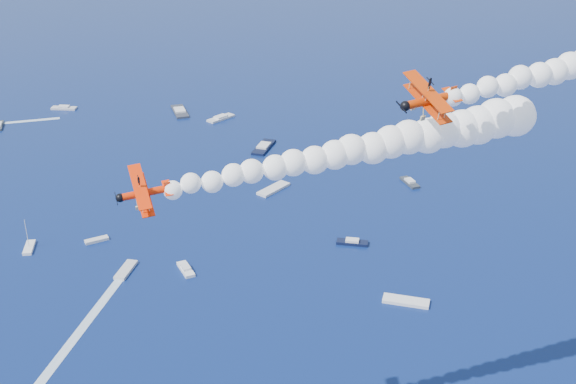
{
  "coord_description": "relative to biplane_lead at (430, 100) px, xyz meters",
  "views": [
    {
      "loc": [
        8.04,
        -57.95,
        89.1
      ],
      "look_at": [
        8.11,
        23.66,
        49.67
      ],
      "focal_mm": 46.48,
      "sensor_mm": 36.0,
      "label": 1
    }
  ],
  "objects": [
    {
      "name": "biplane_lead",
      "position": [
        0.0,
        0.0,
        0.0
      ],
      "size": [
        10.93,
        12.22,
        8.13
      ],
      "primitive_type": null,
      "rotation": [
        -0.31,
        0.07,
        3.56
      ],
      "color": "red"
    },
    {
      "name": "biplane_trail",
      "position": [
        -33.74,
        -5.69,
        -9.47
      ],
      "size": [
        8.81,
        10.16,
        7.31
      ],
      "primitive_type": null,
      "rotation": [
        -0.38,
        0.07,
        3.46
      ],
      "color": "#FF2D05"
    },
    {
      "name": "smoke_trail_trail",
      "position": [
        -8.67,
        2.58,
        -7.49
      ],
      "size": [
        53.84,
        34.89,
        9.54
      ],
      "primitive_type": null,
      "rotation": [
        0.0,
        0.0,
        3.46
      ],
      "color": "white"
    },
    {
      "name": "spectator_boats",
      "position": [
        -30.76,
        92.55,
        -60.06
      ],
      "size": [
        222.14,
        169.7,
        0.7
      ],
      "color": "silver",
      "rests_on": "ground"
    },
    {
      "name": "boat_wakes",
      "position": [
        -60.09,
        65.82,
        -60.38
      ],
      "size": [
        143.7,
        156.69,
        0.04
      ],
      "color": "white",
      "rests_on": "ground"
    }
  ]
}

